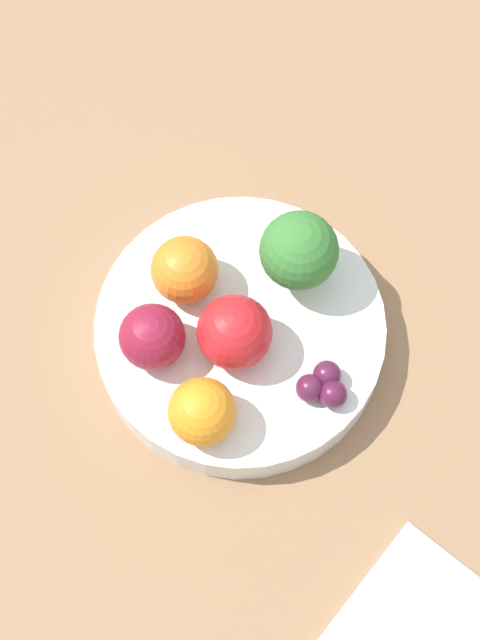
{
  "coord_description": "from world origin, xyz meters",
  "views": [
    {
      "loc": [
        -0.27,
        -0.06,
        0.74
      ],
      "look_at": [
        0.0,
        0.0,
        0.06
      ],
      "focal_mm": 60.0,
      "sensor_mm": 36.0,
      "label": 1
    }
  ],
  "objects_px": {
    "orange_front": "(185,270)",
    "grape_cluster": "(323,386)",
    "apple_green": "(152,337)",
    "orange_back": "(202,412)",
    "bowl": "(240,333)",
    "broccoli": "(299,251)",
    "apple_red": "(234,332)"
  },
  "relations": [
    {
      "from": "bowl",
      "to": "apple_green",
      "type": "relative_size",
      "value": 4.49
    },
    {
      "from": "apple_green",
      "to": "grape_cluster",
      "type": "height_order",
      "value": "apple_green"
    },
    {
      "from": "bowl",
      "to": "grape_cluster",
      "type": "height_order",
      "value": "grape_cluster"
    },
    {
      "from": "orange_back",
      "to": "apple_red",
      "type": "bearing_deg",
      "value": -7.04
    },
    {
      "from": "apple_red",
      "to": "orange_front",
      "type": "xyz_separation_m",
      "value": [
        0.04,
        0.04,
        -0.0
      ]
    },
    {
      "from": "orange_front",
      "to": "grape_cluster",
      "type": "relative_size",
      "value": 1.34
    },
    {
      "from": "bowl",
      "to": "apple_red",
      "type": "bearing_deg",
      "value": 177.49
    },
    {
      "from": "bowl",
      "to": "apple_red",
      "type": "height_order",
      "value": "apple_red"
    },
    {
      "from": "apple_green",
      "to": "bowl",
      "type": "bearing_deg",
      "value": -60.09
    },
    {
      "from": "apple_red",
      "to": "orange_front",
      "type": "relative_size",
      "value": 1.09
    },
    {
      "from": "bowl",
      "to": "broccoli",
      "type": "distance_m",
      "value": 0.08
    },
    {
      "from": "broccoli",
      "to": "apple_red",
      "type": "relative_size",
      "value": 1.27
    },
    {
      "from": "orange_front",
      "to": "apple_green",
      "type": "bearing_deg",
      "value": 170.42
    },
    {
      "from": "bowl",
      "to": "orange_front",
      "type": "height_order",
      "value": "orange_front"
    },
    {
      "from": "apple_red",
      "to": "bowl",
      "type": "bearing_deg",
      "value": -2.51
    },
    {
      "from": "bowl",
      "to": "apple_green",
      "type": "distance_m",
      "value": 0.07
    },
    {
      "from": "grape_cluster",
      "to": "broccoli",
      "type": "bearing_deg",
      "value": 23.78
    },
    {
      "from": "grape_cluster",
      "to": "apple_red",
      "type": "bearing_deg",
      "value": 75.11
    },
    {
      "from": "apple_green",
      "to": "broccoli",
      "type": "bearing_deg",
      "value": -46.73
    },
    {
      "from": "orange_front",
      "to": "grape_cluster",
      "type": "distance_m",
      "value": 0.12
    },
    {
      "from": "orange_back",
      "to": "orange_front",
      "type": "bearing_deg",
      "value": 20.88
    },
    {
      "from": "orange_back",
      "to": "grape_cluster",
      "type": "height_order",
      "value": "orange_back"
    },
    {
      "from": "apple_red",
      "to": "orange_front",
      "type": "bearing_deg",
      "value": 49.29
    },
    {
      "from": "broccoli",
      "to": "orange_front",
      "type": "height_order",
      "value": "broccoli"
    },
    {
      "from": "broccoli",
      "to": "orange_front",
      "type": "relative_size",
      "value": 1.39
    },
    {
      "from": "bowl",
      "to": "apple_green",
      "type": "height_order",
      "value": "apple_green"
    },
    {
      "from": "apple_green",
      "to": "orange_back",
      "type": "xyz_separation_m",
      "value": [
        -0.04,
        -0.05,
        0.0
      ]
    },
    {
      "from": "orange_front",
      "to": "broccoli",
      "type": "bearing_deg",
      "value": -70.96
    },
    {
      "from": "broccoli",
      "to": "orange_back",
      "type": "height_order",
      "value": "broccoli"
    },
    {
      "from": "broccoli",
      "to": "orange_front",
      "type": "bearing_deg",
      "value": 109.04
    },
    {
      "from": "apple_red",
      "to": "apple_green",
      "type": "height_order",
      "value": "apple_red"
    },
    {
      "from": "orange_back",
      "to": "grape_cluster",
      "type": "xyz_separation_m",
      "value": [
        0.04,
        -0.07,
        -0.01
      ]
    }
  ]
}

